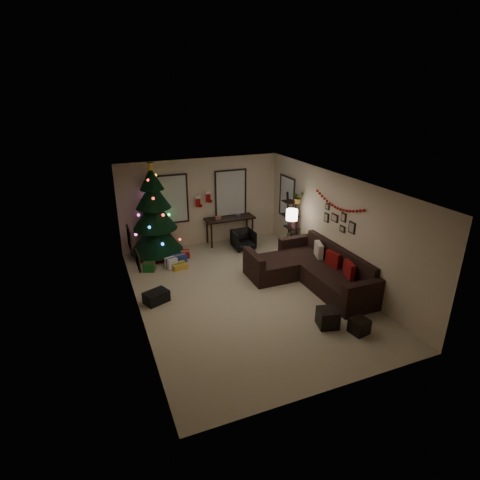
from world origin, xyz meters
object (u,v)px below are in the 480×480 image
(desk, at_px, (230,221))
(desk_chair, at_px, (243,240))
(christmas_tree, at_px, (154,217))
(bookshelf, at_px, (292,224))
(sofa, at_px, (312,271))

(desk, height_order, desk_chair, desk)
(desk, distance_m, desk_chair, 0.81)
(christmas_tree, distance_m, bookshelf, 4.03)
(christmas_tree, xyz_separation_m, desk_chair, (2.54, -0.53, -0.88))
(sofa, distance_m, desk, 3.49)
(sofa, xyz_separation_m, bookshelf, (0.50, 2.00, 0.56))
(sofa, relative_size, bookshelf, 1.75)
(christmas_tree, relative_size, bookshelf, 1.59)
(bookshelf, bearing_deg, sofa, -104.12)
(desk, relative_size, desk_chair, 2.58)
(desk_chair, distance_m, bookshelf, 1.56)
(bookshelf, bearing_deg, christmas_tree, 162.67)
(sofa, xyz_separation_m, desk, (-0.97, 3.32, 0.43))
(sofa, height_order, desk_chair, sofa)
(desk_chair, bearing_deg, bookshelf, -27.71)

